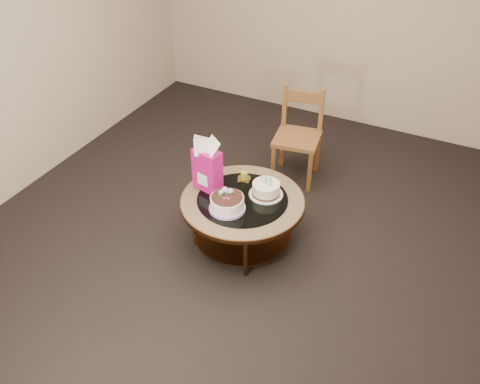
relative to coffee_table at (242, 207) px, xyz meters
The scene contains 8 objects.
ground 0.38m from the coffee_table, 164.05° to the left, with size 5.00×5.00×0.00m, color black.
room_walls 1.16m from the coffee_table, 164.05° to the left, with size 4.52×5.02×2.61m.
coffee_table is the anchor object (origin of this frame).
decorated_cake 0.23m from the coffee_table, 105.08° to the right, with size 0.29×0.29×0.17m.
cream_cake 0.24m from the coffee_table, 42.13° to the left, with size 0.28×0.28×0.18m.
gift_bag 0.45m from the coffee_table, behind, with size 0.25×0.21×0.46m.
pillar_candle 0.29m from the coffee_table, 113.53° to the left, with size 0.11×0.11×0.08m.
dining_chair 1.14m from the coffee_table, 88.63° to the left, with size 0.48×0.48×0.91m.
Camera 1 is at (1.53, -3.08, 3.06)m, focal length 40.00 mm.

